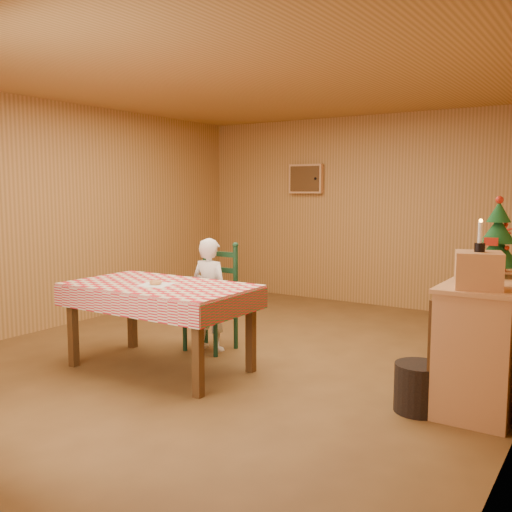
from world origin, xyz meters
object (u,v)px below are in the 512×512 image
(dining_table, at_px, (160,293))
(ladder_chair, at_px, (214,299))
(christmas_tree, at_px, (498,240))
(seated_child, at_px, (210,294))
(storage_bin, at_px, (419,388))
(crate, at_px, (479,270))
(shelf_unit, at_px, (485,341))

(dining_table, relative_size, ladder_chair, 1.53)
(christmas_tree, bearing_deg, seated_child, -174.45)
(christmas_tree, xyz_separation_m, storage_bin, (-0.36, -0.71, -1.03))
(crate, xyz_separation_m, storage_bin, (-0.36, -0.06, -0.88))
(ladder_chair, xyz_separation_m, christmas_tree, (2.60, 0.20, 0.71))
(seated_child, distance_m, christmas_tree, 2.69)
(seated_child, height_order, christmas_tree, christmas_tree)
(dining_table, distance_m, christmas_tree, 2.83)
(seated_child, bearing_deg, christmas_tree, -174.45)
(shelf_unit, relative_size, storage_bin, 3.51)
(shelf_unit, relative_size, crate, 4.13)
(seated_child, distance_m, shelf_unit, 2.59)
(seated_child, height_order, storage_bin, seated_child)
(shelf_unit, bearing_deg, crate, -88.77)
(storage_bin, bearing_deg, christmas_tree, 63.20)
(crate, bearing_deg, christmas_tree, 90.00)
(ladder_chair, bearing_deg, shelf_unit, -1.20)
(shelf_unit, distance_m, crate, 0.71)
(christmas_tree, bearing_deg, storage_bin, -116.80)
(seated_child, bearing_deg, crate, 171.30)
(shelf_unit, height_order, storage_bin, shelf_unit)
(shelf_unit, bearing_deg, ladder_chair, 178.80)
(seated_child, height_order, shelf_unit, seated_child)
(shelf_unit, xyz_separation_m, christmas_tree, (0.01, 0.25, 0.74))
(seated_child, relative_size, storage_bin, 3.19)
(crate, distance_m, christmas_tree, 0.67)
(dining_table, xyz_separation_m, crate, (2.60, 0.33, 0.37))
(ladder_chair, xyz_separation_m, crate, (2.60, -0.45, 0.55))
(shelf_unit, bearing_deg, dining_table, -164.20)
(shelf_unit, bearing_deg, storage_bin, -127.22)
(ladder_chair, xyz_separation_m, storage_bin, (2.24, -0.52, -0.33))
(ladder_chair, relative_size, crate, 3.60)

